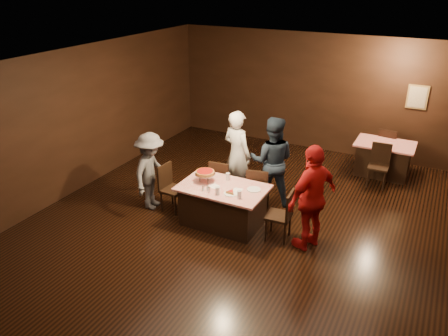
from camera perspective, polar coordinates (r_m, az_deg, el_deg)
The scene contains 22 objects.
room at distance 6.84m, azimuth 2.18°, elevation 5.29°, with size 10.00×10.04×3.02m.
main_table at distance 8.16m, azimuth -0.14°, elevation -4.89°, with size 1.60×1.00×0.77m, color #A3130A.
back_table at distance 10.79m, azimuth 20.05°, elevation 1.15°, with size 1.30×0.90×0.77m, color red.
chair_far_left at distance 8.87m, azimuth -0.22°, elevation -1.69°, with size 0.42×0.42×0.95m, color black.
chair_far_right at distance 8.57m, azimuth 4.55°, elevation -2.76°, with size 0.42×0.42×0.95m, color black.
chair_end_left at distance 8.61m, azimuth -6.67°, elevation -2.70°, with size 0.42×0.42×0.95m, color black.
chair_end_right at distance 7.74m, azimuth 7.15°, elevation -6.09°, with size 0.42×0.42×0.95m, color black.
chair_back_near at distance 10.11m, azimuth 19.52°, elevation 0.23°, with size 0.42×0.42×0.95m, color black.
chair_back_far at distance 11.31m, azimuth 20.58°, elevation 2.63°, with size 0.42×0.42×0.95m, color black.
diner_white_jacket at distance 8.94m, azimuth 1.73°, elevation 1.75°, with size 0.68×0.45×1.87m, color silver.
diner_navy_hoodie at distance 8.73m, azimuth 6.27°, elevation 0.91°, with size 0.89×0.69×1.83m, color #17212F.
diner_grey_knit at distance 8.67m, azimuth -9.52°, elevation -0.40°, with size 1.02×0.58×1.57m, color #5D5E63.
diner_red_shirt at distance 7.40m, azimuth 11.45°, elevation -3.83°, with size 1.10×0.46×1.87m, color #AE1213.
pizza_stand at distance 8.11m, azimuth -2.50°, elevation -0.60°, with size 0.38×0.38×0.22m.
plate_with_slice at distance 7.72m, azimuth 0.89°, elevation -3.23°, with size 0.25×0.25×0.06m.
plate_empty at distance 7.88m, azimuth 3.91°, elevation -2.81°, with size 0.25×0.25×0.01m, color white.
glass_front_left at distance 7.69m, azimuth -0.84°, elevation -2.99°, with size 0.08×0.08×0.14m, color silver.
glass_front_right at distance 7.57m, azimuth 2.01°, elevation -3.47°, with size 0.08×0.08×0.14m, color silver.
glass_back at distance 8.20m, azimuth 0.50°, elevation -1.12°, with size 0.08×0.08×0.14m, color silver.
condiments at distance 7.81m, azimuth -2.28°, elevation -2.72°, with size 0.17×0.10×0.09m.
napkin_center at distance 7.86m, azimuth 1.80°, elevation -2.91°, with size 0.16×0.16×0.01m, color white.
napkin_left at distance 8.00m, azimuth -1.27°, elevation -2.38°, with size 0.16×0.16×0.01m, color white.
Camera 1 is at (2.73, -5.86, 4.38)m, focal length 35.00 mm.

